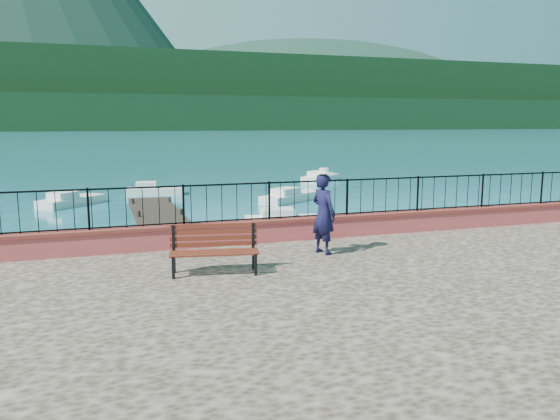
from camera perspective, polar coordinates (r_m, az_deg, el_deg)
ground at (r=11.36m, az=6.13°, el=-12.93°), size 2000.00×2000.00×0.00m
parapet at (r=14.25m, az=0.03°, el=-2.07°), size 28.00×0.46×0.58m
railing at (r=14.12m, az=0.03°, el=0.98°), size 27.00×0.05×0.95m
dock at (r=22.07m, az=-11.83°, el=-1.78°), size 2.00×16.00×0.30m
far_forest at (r=309.62m, az=-17.95°, el=9.59°), size 900.00×60.00×18.00m
foothills at (r=370.00m, az=-18.18°, el=11.45°), size 900.00×120.00×44.00m
companion_hill at (r=612.19m, az=3.03°, el=8.73°), size 448.00×384.00×180.00m
park_bench at (r=11.24m, az=-6.87°, el=-5.14°), size 1.87×0.89×1.00m
person at (r=12.78m, az=4.57°, el=-0.40°), size 0.67×0.81×1.90m
hat at (r=12.65m, az=4.63°, el=4.12°), size 0.44×0.44×0.12m
boat_1 at (r=22.43m, az=1.18°, el=-0.77°), size 3.96×1.99×0.80m
boat_2 at (r=29.86m, az=1.31°, el=1.71°), size 4.30×3.50×0.80m
boat_3 at (r=30.22m, az=-20.97°, el=1.20°), size 3.43×3.51×0.80m
boat_4 at (r=33.31m, az=-12.94°, el=2.26°), size 3.48×1.80×0.80m
boat_5 at (r=40.23m, az=4.27°, el=3.61°), size 3.71×3.42×0.80m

